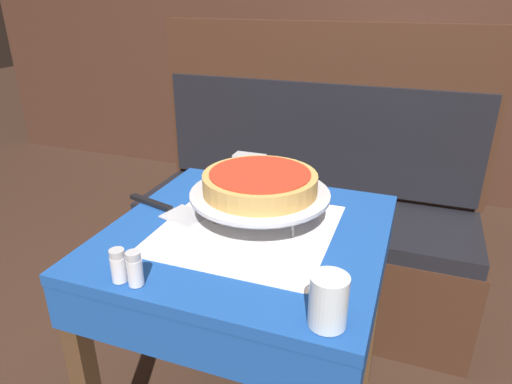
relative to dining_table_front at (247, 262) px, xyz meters
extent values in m
cube|color=#194799|center=(0.00, 0.00, 0.08)|extent=(0.70, 0.70, 0.03)
cube|color=white|center=(0.00, 0.00, 0.10)|extent=(0.44, 0.44, 0.00)
cube|color=#194799|center=(0.00, 0.00, 0.01)|extent=(0.70, 0.70, 0.12)
cube|color=#4C331E|center=(-0.32, 0.32, -0.28)|extent=(0.05, 0.05, 0.70)
cube|color=#4C331E|center=(0.32, 0.32, -0.28)|extent=(0.05, 0.05, 0.70)
cube|color=beige|center=(0.24, 1.60, 0.09)|extent=(0.69, 0.69, 0.03)
cube|color=white|center=(0.24, 1.60, 0.11)|extent=(0.43, 0.43, 0.00)
cube|color=beige|center=(0.24, 1.60, 0.01)|extent=(0.68, 0.68, 0.14)
cube|color=#4C331E|center=(-0.07, 1.30, -0.28)|extent=(0.05, 0.05, 0.71)
cube|color=#4C331E|center=(0.55, 1.30, -0.28)|extent=(0.05, 0.05, 0.71)
cube|color=#4C331E|center=(-0.07, 1.91, -0.28)|extent=(0.05, 0.05, 0.71)
cube|color=#4C331E|center=(0.55, 1.91, -0.28)|extent=(0.05, 0.05, 0.71)
cube|color=#3D2316|center=(-0.02, 0.71, -0.42)|extent=(1.40, 0.49, 0.42)
cube|color=black|center=(-0.02, 0.71, -0.18)|extent=(1.38, 0.48, 0.06)
cube|color=#3D2316|center=(-0.02, 0.92, 0.20)|extent=(1.40, 0.06, 0.71)
cube|color=black|center=(-0.02, 0.88, 0.10)|extent=(1.35, 0.02, 0.46)
cube|color=#3D2319|center=(0.00, 2.13, 0.57)|extent=(6.00, 0.04, 2.40)
cylinder|color=#ADADB2|center=(0.02, 0.18, 0.14)|extent=(0.01, 0.01, 0.07)
cylinder|color=#ADADB2|center=(-0.09, 0.00, 0.14)|extent=(0.01, 0.01, 0.07)
cylinder|color=#ADADB2|center=(0.12, 0.00, 0.14)|extent=(0.01, 0.01, 0.07)
cylinder|color=#ADADB2|center=(0.02, 0.06, 0.17)|extent=(0.25, 0.25, 0.01)
cylinder|color=silver|center=(0.02, 0.06, 0.17)|extent=(0.36, 0.36, 0.01)
cylinder|color=silver|center=(0.02, 0.06, 0.18)|extent=(0.37, 0.37, 0.01)
cylinder|color=tan|center=(0.02, 0.06, 0.21)|extent=(0.30, 0.30, 0.05)
cylinder|color=red|center=(0.02, 0.06, 0.24)|extent=(0.26, 0.26, 0.01)
cube|color=#BCBCC1|center=(-0.19, 0.01, 0.10)|extent=(0.13, 0.12, 0.00)
cube|color=black|center=(-0.32, 0.04, 0.11)|extent=(0.16, 0.06, 0.01)
cylinder|color=silver|center=(0.27, -0.29, 0.15)|extent=(0.07, 0.07, 0.10)
cylinder|color=silver|center=(-0.17, -0.31, 0.13)|extent=(0.03, 0.03, 0.06)
cylinder|color=#B7B7BC|center=(-0.17, -0.31, 0.17)|extent=(0.03, 0.03, 0.02)
cylinder|color=silver|center=(-0.13, -0.31, 0.13)|extent=(0.03, 0.03, 0.06)
cylinder|color=#B7B7BC|center=(-0.13, -0.31, 0.17)|extent=(0.03, 0.03, 0.02)
cube|color=#B2B2B7|center=(-0.11, 0.31, 0.15)|extent=(0.10, 0.05, 0.09)
cube|color=black|center=(0.30, 1.64, 0.13)|extent=(0.13, 0.13, 0.03)
cylinder|color=black|center=(0.30, 1.64, 0.22)|extent=(0.01, 0.01, 0.15)
cylinder|color=red|center=(0.30, 1.68, 0.20)|extent=(0.04, 0.04, 0.12)
cylinder|color=white|center=(0.30, 1.60, 0.20)|extent=(0.04, 0.04, 0.12)
camera|label=1|loc=(0.38, -0.98, 0.67)|focal=32.00mm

